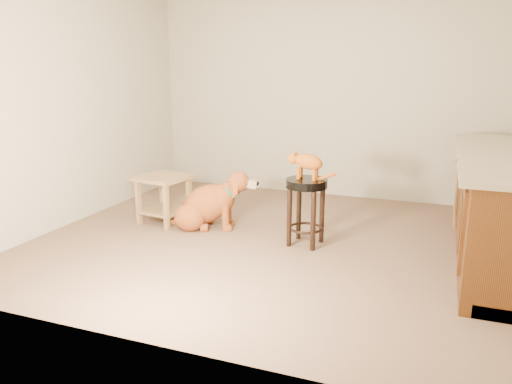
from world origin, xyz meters
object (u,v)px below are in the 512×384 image
at_px(padded_stool, 306,198).
at_px(golden_retriever, 208,205).
at_px(wood_stool, 480,192).
at_px(side_table, 164,192).
at_px(tabby_kitten, 306,162).

bearing_deg(padded_stool, golden_retriever, 173.26).
bearing_deg(wood_stool, side_table, -162.38).
bearing_deg(tabby_kitten, side_table, -178.48).
bearing_deg(wood_stool, padded_stool, -143.82).
distance_m(padded_stool, wood_stool, 1.92).
bearing_deg(side_table, tabby_kitten, -4.50).
bearing_deg(tabby_kitten, padded_stool, -5.72).
height_order(padded_stool, golden_retriever, padded_stool).
xyz_separation_m(wood_stool, golden_retriever, (-2.64, -1.00, -0.14)).
xyz_separation_m(padded_stool, side_table, (-1.61, 0.13, -0.11)).
height_order(wood_stool, side_table, wood_stool).
xyz_separation_m(padded_stool, tabby_kitten, (-0.01, 0.00, 0.34)).
height_order(padded_stool, tabby_kitten, tabby_kitten).
xyz_separation_m(side_table, golden_retriever, (0.52, 0.00, -0.10)).
bearing_deg(side_table, golden_retriever, 0.10).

